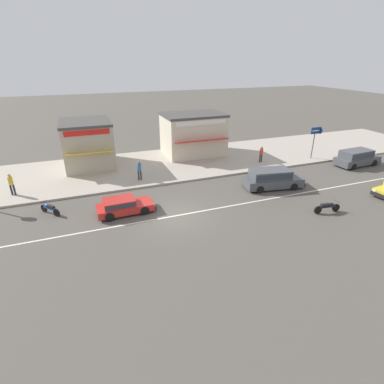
{
  "coord_description": "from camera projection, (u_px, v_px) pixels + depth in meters",
  "views": [
    {
      "loc": [
        -5.38,
        -17.07,
        9.82
      ],
      "look_at": [
        1.7,
        1.63,
        0.8
      ],
      "focal_mm": 28.0,
      "sensor_mm": 36.0,
      "label": 1
    }
  ],
  "objects": [
    {
      "name": "shopfront_corner_warung",
      "position": [
        88.0,
        144.0,
        28.51
      ],
      "size": [
        4.53,
        6.02,
        4.31
      ],
      "color": "#B2A893",
      "rests_on": "kerb_strip"
    },
    {
      "name": "minivan_dark_grey_4",
      "position": [
        357.0,
        157.0,
        29.45
      ],
      "size": [
        4.79,
        2.12,
        1.56
      ],
      "color": "#47494F",
      "rests_on": "ground"
    },
    {
      "name": "arrow_signboard",
      "position": [
        320.0,
        132.0,
        30.48
      ],
      "size": [
        1.47,
        0.73,
        3.27
      ],
      "color": "#4C4C51",
      "rests_on": "kerb_strip"
    },
    {
      "name": "pedestrian_near_clock",
      "position": [
        11.0,
        183.0,
        22.64
      ],
      "size": [
        0.34,
        0.34,
        1.71
      ],
      "color": "#232838",
      "rests_on": "kerb_strip"
    },
    {
      "name": "hatchback_red_1",
      "position": [
        123.0,
        205.0,
        20.43
      ],
      "size": [
        3.92,
        1.83,
        1.1
      ],
      "color": "red",
      "rests_on": "ground"
    },
    {
      "name": "kerb_strip",
      "position": [
        144.0,
        167.0,
        29.17
      ],
      "size": [
        68.0,
        10.0,
        0.15
      ],
      "primitive_type": "cube",
      "color": "#ADA393",
      "rests_on": "ground"
    },
    {
      "name": "pedestrian_by_shop",
      "position": [
        139.0,
        169.0,
        25.46
      ],
      "size": [
        0.34,
        0.34,
        1.7
      ],
      "color": "#333338",
      "rests_on": "kerb_strip"
    },
    {
      "name": "minivan_dark_grey_2",
      "position": [
        272.0,
        178.0,
        24.38
      ],
      "size": [
        5.03,
        2.62,
        1.56
      ],
      "color": "#47494F",
      "rests_on": "ground"
    },
    {
      "name": "ground_plane",
      "position": [
        177.0,
        216.0,
        20.33
      ],
      "size": [
        160.0,
        160.0,
        0.0
      ],
      "primitive_type": "plane",
      "color": "#544F47"
    },
    {
      "name": "motorcycle_0",
      "position": [
        327.0,
        207.0,
        20.57
      ],
      "size": [
        1.98,
        0.56,
        0.8
      ],
      "color": "black",
      "rests_on": "ground"
    },
    {
      "name": "pedestrian_mid_kerb",
      "position": [
        261.0,
        153.0,
        29.89
      ],
      "size": [
        0.34,
        0.34,
        1.6
      ],
      "color": "#333338",
      "rests_on": "kerb_strip"
    },
    {
      "name": "motorcycle_2",
      "position": [
        50.0,
        209.0,
        20.36
      ],
      "size": [
        1.26,
        1.48,
        0.8
      ],
      "color": "black",
      "rests_on": "ground"
    },
    {
      "name": "lane_centre_stripe",
      "position": [
        177.0,
        216.0,
        20.32
      ],
      "size": [
        50.4,
        0.14,
        0.01
      ],
      "primitive_type": "cube",
      "color": "silver",
      "rests_on": "ground"
    },
    {
      "name": "shopfront_mid_block",
      "position": [
        193.0,
        134.0,
        32.05
      ],
      "size": [
        6.33,
        5.3,
        4.32
      ],
      "color": "beige",
      "rests_on": "kerb_strip"
    }
  ]
}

